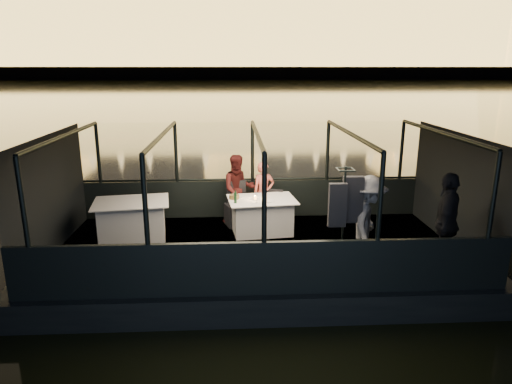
{
  "coord_description": "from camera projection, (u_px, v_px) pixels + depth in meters",
  "views": [
    {
      "loc": [
        -0.48,
        -8.64,
        4.04
      ],
      "look_at": [
        0.0,
        0.4,
        1.55
      ],
      "focal_mm": 32.0,
      "sensor_mm": 36.0,
      "label": 1
    }
  ],
  "objects": [
    {
      "name": "wine_glass_empty",
      "position": [
        257.0,
        198.0,
        9.61
      ],
      "size": [
        0.07,
        0.07,
        0.19
      ],
      "primitive_type": null,
      "rotation": [
        0.0,
        0.0,
        -0.09
      ],
      "color": "silver",
      "rests_on": "dining_table_central"
    },
    {
      "name": "plate_near",
      "position": [
        268.0,
        201.0,
        9.75
      ],
      "size": [
        0.32,
        0.32,
        0.02
      ],
      "primitive_type": "cylinder",
      "rotation": [
        0.0,
        0.0,
        -0.33
      ],
      "color": "white",
      "rests_on": "dining_table_central"
    },
    {
      "name": "person_man_maroon",
      "position": [
        238.0,
        191.0,
        10.58
      ],
      "size": [
        0.87,
        0.73,
        1.61
      ],
      "primitive_type": "imported",
      "rotation": [
        0.0,
        0.0,
        0.19
      ],
      "color": "#3E1211",
      "rests_on": "boat_deck"
    },
    {
      "name": "gunwale_port",
      "position": [
        253.0,
        198.0,
        11.09
      ],
      "size": [
        8.0,
        0.08,
        0.9
      ],
      "primitive_type": "cube",
      "color": "black",
      "rests_on": "boat_deck"
    },
    {
      "name": "embankment",
      "position": [
        232.0,
        73.0,
        211.33
      ],
      "size": [
        400.0,
        140.0,
        6.0
      ],
      "primitive_type": "cube",
      "color": "#423D33",
      "rests_on": "ground"
    },
    {
      "name": "amber_candle",
      "position": [
        255.0,
        198.0,
        9.88
      ],
      "size": [
        0.07,
        0.07,
        0.08
      ],
      "primitive_type": "cylinder",
      "rotation": [
        0.0,
        0.0,
        -0.3
      ],
      "color": "#F2993C",
      "rests_on": "dining_table_central"
    },
    {
      "name": "canopy_ribs",
      "position": [
        257.0,
        192.0,
        8.98
      ],
      "size": [
        8.0,
        4.0,
        2.3
      ],
      "primitive_type": null,
      "color": "black",
      "rests_on": "boat_deck"
    },
    {
      "name": "wine_glass_white",
      "position": [
        234.0,
        198.0,
        9.64
      ],
      "size": [
        0.08,
        0.08,
        0.19
      ],
      "primitive_type": null,
      "rotation": [
        0.0,
        0.0,
        -0.37
      ],
      "color": "white",
      "rests_on": "dining_table_central"
    },
    {
      "name": "dining_table_central",
      "position": [
        262.0,
        216.0,
        10.01
      ],
      "size": [
        1.56,
        1.21,
        0.77
      ],
      "primitive_type": "cube",
      "rotation": [
        0.0,
        0.0,
        0.11
      ],
      "color": "silver",
      "rests_on": "boat_deck"
    },
    {
      "name": "end_wall_fore",
      "position": [
        50.0,
        195.0,
        8.78
      ],
      "size": [
        0.02,
        4.0,
        2.3
      ],
      "primitive_type": null,
      "color": "black",
      "rests_on": "boat_deck"
    },
    {
      "name": "cabin_roof_glass",
      "position": [
        257.0,
        134.0,
        8.68
      ],
      "size": [
        8.0,
        4.0,
        0.02
      ],
      "primitive_type": null,
      "color": "#99B2B2",
      "rests_on": "boat_deck"
    },
    {
      "name": "boat_deck",
      "position": [
        257.0,
        248.0,
        9.29
      ],
      "size": [
        8.0,
        4.0,
        0.04
      ],
      "primitive_type": "cube",
      "color": "black",
      "rests_on": "boat_hull"
    },
    {
      "name": "wine_glass_red",
      "position": [
        264.0,
        193.0,
        10.03
      ],
      "size": [
        0.09,
        0.09,
        0.21
      ],
      "primitive_type": null,
      "rotation": [
        0.0,
        0.0,
        0.44
      ],
      "color": "silver",
      "rests_on": "dining_table_central"
    },
    {
      "name": "bread_basket",
      "position": [
        234.0,
        197.0,
        9.92
      ],
      "size": [
        0.22,
        0.22,
        0.09
      ],
      "primitive_type": "cylinder",
      "rotation": [
        0.0,
        0.0,
        -0.0
      ],
      "color": "brown",
      "rests_on": "dining_table_central"
    },
    {
      "name": "plate_far",
      "position": [
        237.0,
        198.0,
        9.99
      ],
      "size": [
        0.29,
        0.29,
        0.02
      ],
      "primitive_type": "cylinder",
      "rotation": [
        0.0,
        0.0,
        -0.24
      ],
      "color": "white",
      "rests_on": "dining_table_central"
    },
    {
      "name": "river_water",
      "position": [
        234.0,
        89.0,
        86.44
      ],
      "size": [
        500.0,
        500.0,
        0.0
      ],
      "primitive_type": "plane",
      "color": "black",
      "rests_on": "ground"
    },
    {
      "name": "dining_table_aft",
      "position": [
        132.0,
        221.0,
        9.67
      ],
      "size": [
        1.69,
        1.33,
        0.82
      ],
      "primitive_type": "cube",
      "rotation": [
        0.0,
        0.0,
        0.14
      ],
      "color": "silver",
      "rests_on": "boat_deck"
    },
    {
      "name": "passenger_stripe",
      "position": [
        367.0,
        224.0,
        8.08
      ],
      "size": [
        0.98,
        1.27,
        1.73
      ],
      "primitive_type": "imported",
      "rotation": [
        0.0,
        0.0,
        1.21
      ],
      "color": "white",
      "rests_on": "boat_deck"
    },
    {
      "name": "gunwale_starboard",
      "position": [
        264.0,
        268.0,
        7.24
      ],
      "size": [
        8.0,
        0.08,
        0.9
      ],
      "primitive_type": "cube",
      "color": "black",
      "rests_on": "boat_deck"
    },
    {
      "name": "coat_stand",
      "position": [
        343.0,
        225.0,
        7.86
      ],
      "size": [
        0.6,
        0.51,
        1.94
      ],
      "primitive_type": null,
      "rotation": [
        0.0,
        0.0,
        0.15
      ],
      "color": "black",
      "rests_on": "boat_deck"
    },
    {
      "name": "chair_port_right",
      "position": [
        275.0,
        206.0,
        10.44
      ],
      "size": [
        0.49,
        0.49,
        0.8
      ],
      "primitive_type": "cube",
      "rotation": [
        0.0,
        0.0,
        -0.38
      ],
      "color": "black",
      "rests_on": "boat_deck"
    },
    {
      "name": "cabin_glass_port",
      "position": [
        252.0,
        152.0,
        10.79
      ],
      "size": [
        8.0,
        0.02,
        1.4
      ],
      "primitive_type": null,
      "color": "#99B2B2",
      "rests_on": "gunwale_port"
    },
    {
      "name": "person_woman_coral",
      "position": [
        264.0,
        190.0,
        10.66
      ],
      "size": [
        0.57,
        0.45,
        1.41
      ],
      "primitive_type": "imported",
      "rotation": [
        0.0,
        0.0,
        0.23
      ],
      "color": "#E86954",
      "rests_on": "boat_deck"
    },
    {
      "name": "cabin_glass_starboard",
      "position": [
        264.0,
        199.0,
        6.94
      ],
      "size": [
        8.0,
        0.02,
        1.4
      ],
      "primitive_type": null,
      "color": "#99B2B2",
      "rests_on": "gunwale_starboard"
    },
    {
      "name": "passenger_dark",
      "position": [
        446.0,
        226.0,
        7.99
      ],
      "size": [
        0.94,
        1.15,
        1.82
      ],
      "primitive_type": "imported",
      "rotation": [
        0.0,
        0.0,
        4.17
      ],
      "color": "black",
      "rests_on": "boat_deck"
    },
    {
      "name": "boat_hull",
      "position": [
        257.0,
        269.0,
        9.42
      ],
      "size": [
        8.6,
        4.4,
        1.0
      ],
      "primitive_type": "cube",
      "color": "black",
      "rests_on": "river_water"
    },
    {
      "name": "end_wall_aft",
      "position": [
        455.0,
        190.0,
        9.18
      ],
      "size": [
        0.02,
        4.0,
        2.3
      ],
      "primitive_type": null,
      "color": "black",
      "rests_on": "boat_deck"
    },
    {
      "name": "wine_bottle",
      "position": [
        235.0,
        196.0,
        9.58
      ],
      "size": [
        0.06,
        0.06,
        0.28
      ],
      "primitive_type": "cylinder",
      "rotation": [
        0.0,
        0.0,
        -0.06
      ],
      "color": "#13351A",
      "rests_on": "dining_table_central"
    },
    {
      "name": "chair_port_left",
      "position": [
        236.0,
        206.0,
        10.45
      ],
      "size": [
        0.58,
        0.58,
        0.99
      ],
      "primitive_type": "cube",
      "rotation": [
        0.0,
        0.0,
        0.32
      ],
      "color": "black",
      "rests_on": "boat_deck"
    }
  ]
}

